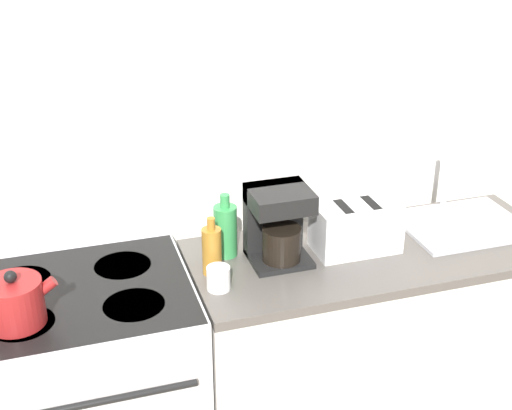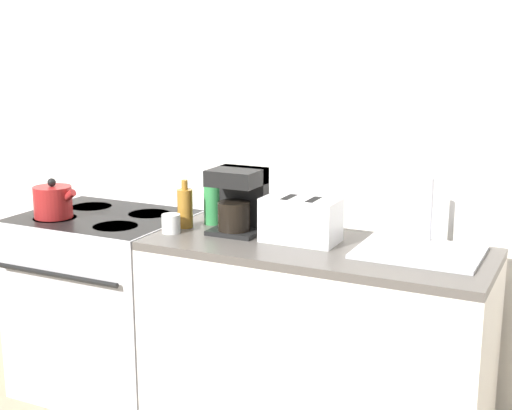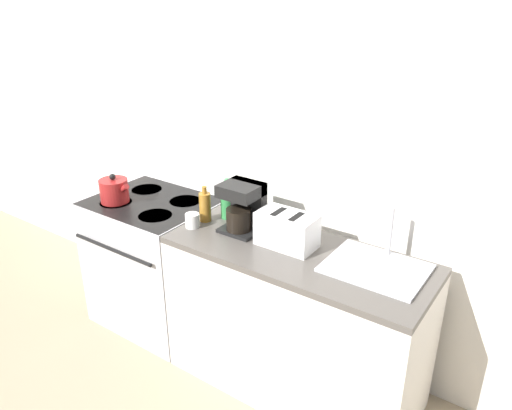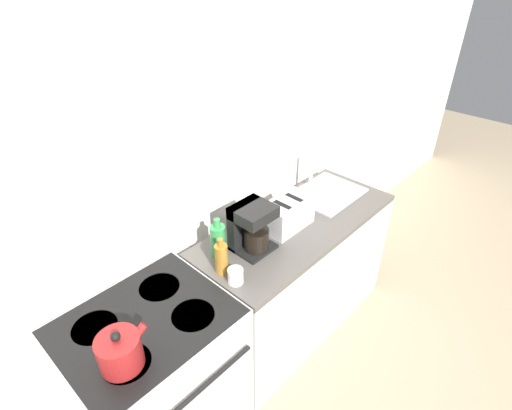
# 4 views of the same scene
# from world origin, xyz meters

# --- Properties ---
(ground_plane) EXTENTS (12.00, 12.00, 0.00)m
(ground_plane) POSITION_xyz_m (0.00, 0.00, 0.00)
(ground_plane) COLOR tan
(wall_back) EXTENTS (8.00, 0.05, 2.60)m
(wall_back) POSITION_xyz_m (0.00, 0.71, 1.30)
(wall_back) COLOR silver
(wall_back) RESTS_ON ground_plane
(stove) EXTENTS (0.80, 0.69, 0.90)m
(stove) POSITION_xyz_m (-0.61, 0.33, 0.46)
(stove) COLOR #B7B7BC
(stove) RESTS_ON ground_plane
(counter_block) EXTENTS (1.44, 0.59, 0.90)m
(counter_block) POSITION_xyz_m (0.51, 0.30, 0.45)
(counter_block) COLOR silver
(counter_block) RESTS_ON ground_plane
(kettle) EXTENTS (0.23, 0.18, 0.19)m
(kettle) POSITION_xyz_m (-0.80, 0.20, 0.98)
(kettle) COLOR maroon
(kettle) RESTS_ON stove
(toaster) EXTENTS (0.32, 0.18, 0.19)m
(toaster) POSITION_xyz_m (0.43, 0.32, 1.00)
(toaster) COLOR white
(toaster) RESTS_ON counter_block
(coffee_maker) EXTENTS (0.22, 0.20, 0.29)m
(coffee_maker) POSITION_xyz_m (0.12, 0.34, 1.05)
(coffee_maker) COLOR black
(coffee_maker) RESTS_ON counter_block
(sink_tray) EXTENTS (0.49, 0.38, 0.28)m
(sink_tray) POSITION_xyz_m (0.93, 0.37, 0.92)
(sink_tray) COLOR #B7B7BC
(sink_tray) RESTS_ON counter_block
(bottle_green) EXTENTS (0.09, 0.09, 0.25)m
(bottle_green) POSITION_xyz_m (-0.05, 0.43, 1.01)
(bottle_green) COLOR #338C47
(bottle_green) RESTS_ON counter_block
(bottle_amber) EXTENTS (0.07, 0.07, 0.22)m
(bottle_amber) POSITION_xyz_m (-0.13, 0.31, 1.00)
(bottle_amber) COLOR #9E6B23
(bottle_amber) RESTS_ON counter_block
(cup_white) EXTENTS (0.08, 0.08, 0.08)m
(cup_white) POSITION_xyz_m (-0.14, 0.20, 0.95)
(cup_white) COLOR white
(cup_white) RESTS_ON counter_block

